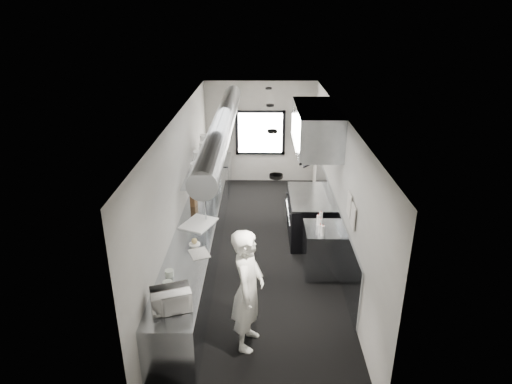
{
  "coord_description": "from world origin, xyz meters",
  "views": [
    {
      "loc": [
        0.02,
        -7.77,
        4.57
      ],
      "look_at": [
        -0.07,
        -0.2,
        1.39
      ],
      "focal_mm": 30.91,
      "sensor_mm": 36.0,
      "label": 1
    }
  ],
  "objects_px": {
    "plate_stack_a": "(197,170)",
    "microwave": "(171,299)",
    "deli_tub_b": "(169,273)",
    "squeeze_bottle_a": "(323,231)",
    "range": "(308,216)",
    "knife_block": "(194,200)",
    "far_work_table": "(217,175)",
    "squeeze_bottle_b": "(320,229)",
    "prep_counter": "(199,244)",
    "plate_stack_b": "(200,159)",
    "small_plate": "(195,244)",
    "plate_stack_c": "(205,150)",
    "squeeze_bottle_e": "(321,217)",
    "cutting_board": "(198,223)",
    "bottle_station": "(322,250)",
    "exhaust_hood": "(316,128)",
    "pass_shelf": "(203,164)",
    "squeeze_bottle_c": "(321,223)",
    "deli_tub_a": "(168,285)",
    "line_cook": "(248,290)",
    "plate_stack_d": "(206,143)",
    "squeeze_bottle_d": "(318,220)"
  },
  "relations": [
    {
      "from": "bottle_station",
      "to": "microwave",
      "type": "relative_size",
      "value": 1.9
    },
    {
      "from": "exhaust_hood",
      "to": "squeeze_bottle_a",
      "type": "xyz_separation_m",
      "value": [
        0.0,
        -1.68,
        -1.39
      ]
    },
    {
      "from": "microwave",
      "to": "deli_tub_a",
      "type": "bearing_deg",
      "value": 88.35
    },
    {
      "from": "range",
      "to": "cutting_board",
      "type": "bearing_deg",
      "value": -149.94
    },
    {
      "from": "deli_tub_b",
      "to": "knife_block",
      "type": "relative_size",
      "value": 0.55
    },
    {
      "from": "plate_stack_a",
      "to": "plate_stack_d",
      "type": "relative_size",
      "value": 0.73
    },
    {
      "from": "bottle_station",
      "to": "squeeze_bottle_e",
      "type": "bearing_deg",
      "value": 93.17
    },
    {
      "from": "bottle_station",
      "to": "far_work_table",
      "type": "relative_size",
      "value": 0.75
    },
    {
      "from": "small_plate",
      "to": "squeeze_bottle_b",
      "type": "distance_m",
      "value": 2.2
    },
    {
      "from": "far_work_table",
      "to": "squeeze_bottle_b",
      "type": "bearing_deg",
      "value": -61.42
    },
    {
      "from": "pass_shelf",
      "to": "far_work_table",
      "type": "xyz_separation_m",
      "value": [
        0.04,
        2.2,
        -1.09
      ]
    },
    {
      "from": "knife_block",
      "to": "microwave",
      "type": "bearing_deg",
      "value": -80.1
    },
    {
      "from": "deli_tub_b",
      "to": "squeeze_bottle_a",
      "type": "relative_size",
      "value": 0.67
    },
    {
      "from": "cutting_board",
      "to": "plate_stack_c",
      "type": "relative_size",
      "value": 2.03
    },
    {
      "from": "small_plate",
      "to": "plate_stack_c",
      "type": "bearing_deg",
      "value": 92.31
    },
    {
      "from": "pass_shelf",
      "to": "squeeze_bottle_b",
      "type": "xyz_separation_m",
      "value": [
        2.26,
        -1.87,
        -0.56
      ]
    },
    {
      "from": "line_cook",
      "to": "squeeze_bottle_d",
      "type": "xyz_separation_m",
      "value": [
        1.23,
        2.07,
        0.07
      ]
    },
    {
      "from": "plate_stack_a",
      "to": "plate_stack_b",
      "type": "height_order",
      "value": "plate_stack_b"
    },
    {
      "from": "pass_shelf",
      "to": "bottle_station",
      "type": "relative_size",
      "value": 3.33
    },
    {
      "from": "prep_counter",
      "to": "plate_stack_a",
      "type": "relative_size",
      "value": 21.54
    },
    {
      "from": "bottle_station",
      "to": "squeeze_bottle_e",
      "type": "distance_m",
      "value": 0.61
    },
    {
      "from": "squeeze_bottle_e",
      "to": "range",
      "type": "bearing_deg",
      "value": 94.9
    },
    {
      "from": "range",
      "to": "knife_block",
      "type": "relative_size",
      "value": 6.82
    },
    {
      "from": "plate_stack_a",
      "to": "microwave",
      "type": "bearing_deg",
      "value": -89.02
    },
    {
      "from": "prep_counter",
      "to": "plate_stack_d",
      "type": "xyz_separation_m",
      "value": [
        -0.07,
        2.24,
        1.31
      ]
    },
    {
      "from": "knife_block",
      "to": "deli_tub_a",
      "type": "bearing_deg",
      "value": -82.39
    },
    {
      "from": "knife_block",
      "to": "squeeze_bottle_a",
      "type": "xyz_separation_m",
      "value": [
        2.42,
        -1.26,
        -0.02
      ]
    },
    {
      "from": "pass_shelf",
      "to": "plate_stack_d",
      "type": "distance_m",
      "value": 0.77
    },
    {
      "from": "cutting_board",
      "to": "plate_stack_a",
      "type": "height_order",
      "value": "plate_stack_a"
    },
    {
      "from": "line_cook",
      "to": "squeeze_bottle_b",
      "type": "bearing_deg",
      "value": -23.39
    },
    {
      "from": "deli_tub_b",
      "to": "small_plate",
      "type": "relative_size",
      "value": 0.69
    },
    {
      "from": "plate_stack_a",
      "to": "cutting_board",
      "type": "bearing_deg",
      "value": -83.13
    },
    {
      "from": "knife_block",
      "to": "pass_shelf",
      "type": "bearing_deg",
      "value": 86.52
    },
    {
      "from": "far_work_table",
      "to": "small_plate",
      "type": "bearing_deg",
      "value": -89.19
    },
    {
      "from": "squeeze_bottle_c",
      "to": "small_plate",
      "type": "bearing_deg",
      "value": -163.56
    },
    {
      "from": "range",
      "to": "plate_stack_c",
      "type": "xyz_separation_m",
      "value": [
        -2.23,
        0.63,
        1.26
      ]
    },
    {
      "from": "prep_counter",
      "to": "squeeze_bottle_c",
      "type": "xyz_separation_m",
      "value": [
        2.25,
        -0.17,
        0.54
      ]
    },
    {
      "from": "microwave",
      "to": "squeeze_bottle_a",
      "type": "relative_size",
      "value": 2.45
    },
    {
      "from": "far_work_table",
      "to": "squeeze_bottle_a",
      "type": "xyz_separation_m",
      "value": [
        2.25,
        -4.18,
        0.55
      ]
    },
    {
      "from": "exhaust_hood",
      "to": "knife_block",
      "type": "bearing_deg",
      "value": -170.16
    },
    {
      "from": "cutting_board",
      "to": "plate_stack_c",
      "type": "height_order",
      "value": "plate_stack_c"
    },
    {
      "from": "bottle_station",
      "to": "knife_block",
      "type": "height_order",
      "value": "knife_block"
    },
    {
      "from": "squeeze_bottle_a",
      "to": "plate_stack_a",
      "type": "bearing_deg",
      "value": 154.33
    },
    {
      "from": "squeeze_bottle_e",
      "to": "plate_stack_b",
      "type": "bearing_deg",
      "value": 154.05
    },
    {
      "from": "exhaust_hood",
      "to": "plate_stack_c",
      "type": "distance_m",
      "value": 2.46
    },
    {
      "from": "prep_counter",
      "to": "squeeze_bottle_d",
      "type": "distance_m",
      "value": 2.29
    },
    {
      "from": "prep_counter",
      "to": "plate_stack_b",
      "type": "relative_size",
      "value": 18.42
    },
    {
      "from": "line_cook",
      "to": "plate_stack_a",
      "type": "relative_size",
      "value": 6.67
    },
    {
      "from": "deli_tub_a",
      "to": "plate_stack_b",
      "type": "relative_size",
      "value": 0.45
    },
    {
      "from": "squeeze_bottle_a",
      "to": "squeeze_bottle_e",
      "type": "relative_size",
      "value": 1.01
    }
  ]
}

